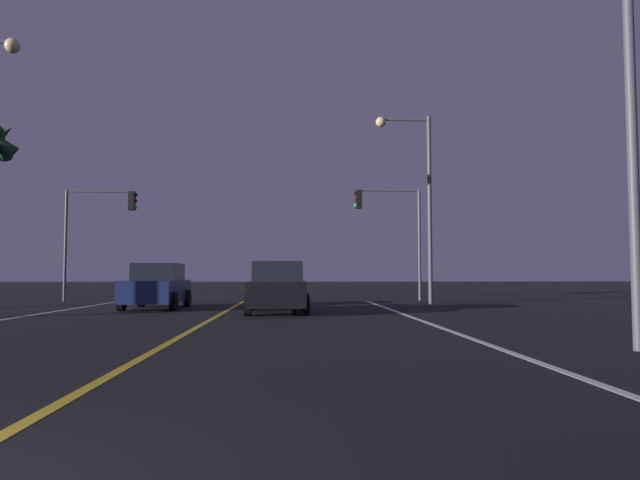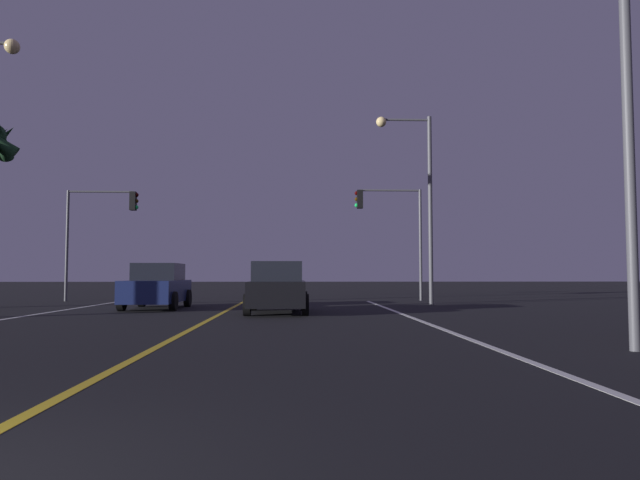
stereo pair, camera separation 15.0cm
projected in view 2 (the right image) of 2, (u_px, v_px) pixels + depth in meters
lane_edge_right at (456, 334)px, 12.54m from camera, size 0.16×30.82×0.01m
lane_center_divider at (180, 335)px, 12.30m from camera, size 0.16×30.82×0.01m
car_lead_same_lane at (278, 288)px, 19.37m from camera, size 2.02×4.30×1.70m
car_oncoming at (157, 287)px, 21.87m from camera, size 2.02×4.30×1.70m
traffic_light_near_right at (389, 218)px, 28.69m from camera, size 3.32×0.36×5.48m
traffic_light_near_left at (102, 218)px, 28.12m from camera, size 3.44×0.36×5.34m
street_lamp_right_near at (589, 52)px, 10.01m from camera, size 2.76×0.44×7.97m
street_lamp_right_far at (417, 184)px, 24.71m from camera, size 2.38×0.44×8.03m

